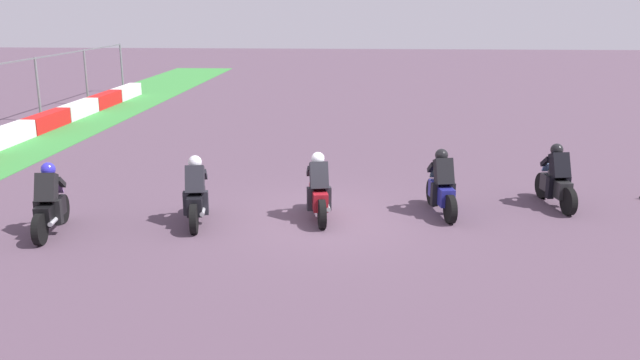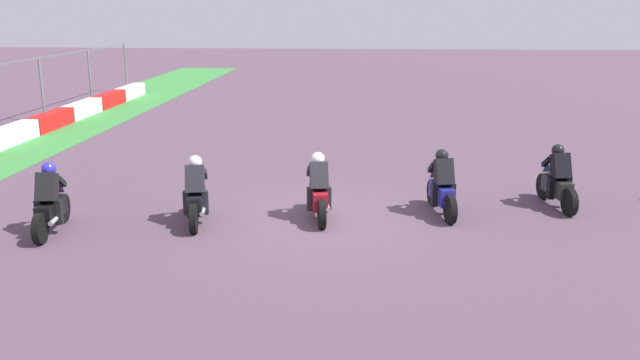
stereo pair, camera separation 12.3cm
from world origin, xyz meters
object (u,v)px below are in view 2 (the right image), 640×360
at_px(rider_lane_a, 557,182).
at_px(rider_lane_b, 442,188).
at_px(rider_lane_c, 319,192).
at_px(rider_lane_e, 50,204).
at_px(rider_lane_d, 196,196).

xyz_separation_m(rider_lane_a, rider_lane_b, (-0.78, 2.80, 0.00)).
distance_m(rider_lane_a, rider_lane_c, 5.76).
bearing_deg(rider_lane_a, rider_lane_b, 95.93).
bearing_deg(rider_lane_e, rider_lane_d, -80.66).
height_order(rider_lane_b, rider_lane_d, same).
xyz_separation_m(rider_lane_c, rider_lane_d, (-0.51, 2.66, 0.00)).
relative_size(rider_lane_c, rider_lane_e, 1.00).
bearing_deg(rider_lane_c, rider_lane_d, 90.84).
xyz_separation_m(rider_lane_b, rider_lane_e, (-1.91, 8.37, 0.00)).
bearing_deg(rider_lane_b, rider_lane_c, 90.48).
xyz_separation_m(rider_lane_b, rider_lane_d, (-1.05, 5.47, 0.00)).
relative_size(rider_lane_b, rider_lane_d, 1.00).
height_order(rider_lane_a, rider_lane_b, same).
height_order(rider_lane_a, rider_lane_e, same).
bearing_deg(rider_lane_b, rider_lane_e, 92.41).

